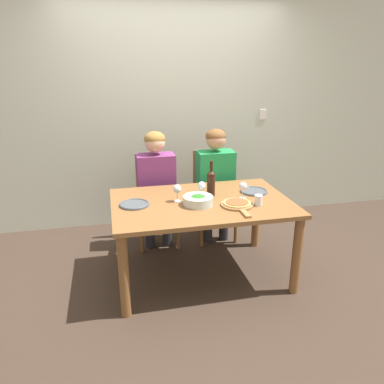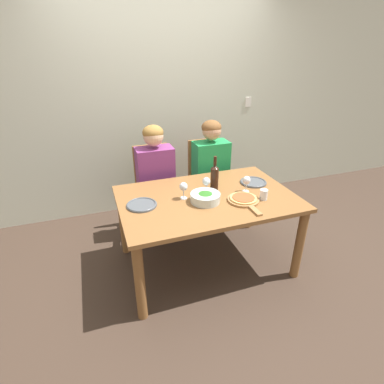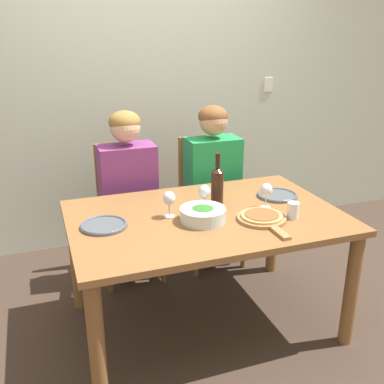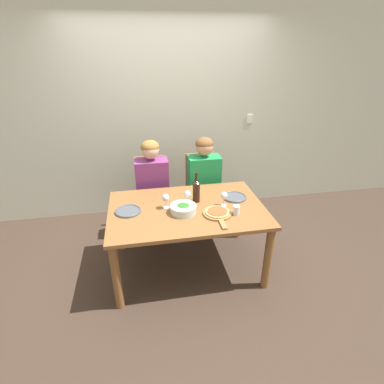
% 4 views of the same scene
% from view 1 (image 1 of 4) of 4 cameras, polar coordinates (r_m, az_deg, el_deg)
% --- Properties ---
extents(ground_plane, '(40.00, 40.00, 0.00)m').
position_cam_1_polar(ground_plane, '(3.53, 1.34, -12.43)').
color(ground_plane, '#3D2D23').
extents(back_wall, '(10.00, 0.06, 2.70)m').
position_cam_1_polar(back_wall, '(4.37, -3.00, 12.64)').
color(back_wall, beige).
rests_on(back_wall, ground).
extents(dining_table, '(1.52, 1.00, 0.72)m').
position_cam_1_polar(dining_table, '(3.25, 1.43, -3.08)').
color(dining_table, brown).
rests_on(dining_table, ground).
extents(chair_left, '(0.42, 0.42, 0.95)m').
position_cam_1_polar(chair_left, '(3.98, -5.57, -0.67)').
color(chair_left, brown).
rests_on(chair_left, ground).
extents(chair_right, '(0.42, 0.42, 0.95)m').
position_cam_1_polar(chair_right, '(4.10, 3.12, -0.01)').
color(chair_right, brown).
rests_on(chair_right, ground).
extents(person_woman, '(0.47, 0.51, 1.21)m').
position_cam_1_polar(person_woman, '(3.80, -5.45, 1.94)').
color(person_woman, '#28282D').
rests_on(person_woman, ground).
extents(person_man, '(0.47, 0.51, 1.21)m').
position_cam_1_polar(person_man, '(3.93, 3.64, 2.54)').
color(person_man, '#28282D').
rests_on(person_man, ground).
extents(wine_bottle, '(0.07, 0.07, 0.32)m').
position_cam_1_polar(wine_bottle, '(3.30, 2.92, 1.51)').
color(wine_bottle, black).
rests_on(wine_bottle, dining_table).
extents(broccoli_bowl, '(0.25, 0.25, 0.08)m').
position_cam_1_polar(broccoli_bowl, '(3.11, 0.93, -1.28)').
color(broccoli_bowl, silver).
rests_on(broccoli_bowl, dining_table).
extents(dinner_plate_left, '(0.25, 0.25, 0.02)m').
position_cam_1_polar(dinner_plate_left, '(3.15, -8.79, -1.85)').
color(dinner_plate_left, '#4C5156').
rests_on(dinner_plate_left, dining_table).
extents(dinner_plate_right, '(0.25, 0.25, 0.02)m').
position_cam_1_polar(dinner_plate_right, '(3.47, 9.39, 0.14)').
color(dinner_plate_right, '#4C5156').
rests_on(dinner_plate_right, dining_table).
extents(pizza_on_board, '(0.27, 0.41, 0.04)m').
position_cam_1_polar(pizza_on_board, '(3.11, 6.94, -1.88)').
color(pizza_on_board, '#9E7042').
rests_on(pizza_on_board, dining_table).
extents(wine_glass_left, '(0.07, 0.07, 0.15)m').
position_cam_1_polar(wine_glass_left, '(3.17, -2.28, 0.34)').
color(wine_glass_left, silver).
rests_on(wine_glass_left, dining_table).
extents(wine_glass_right, '(0.07, 0.07, 0.15)m').
position_cam_1_polar(wine_glass_right, '(3.26, 7.79, 0.72)').
color(wine_glass_right, silver).
rests_on(wine_glass_right, dining_table).
extents(wine_glass_centre, '(0.07, 0.07, 0.15)m').
position_cam_1_polar(wine_glass_centre, '(3.24, 1.48, 0.81)').
color(wine_glass_centre, silver).
rests_on(wine_glass_centre, dining_table).
extents(water_tumbler, '(0.07, 0.07, 0.09)m').
position_cam_1_polar(water_tumbler, '(3.14, 10.09, -1.26)').
color(water_tumbler, silver).
rests_on(water_tumbler, dining_table).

